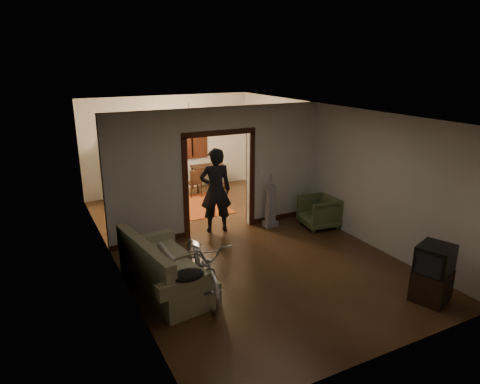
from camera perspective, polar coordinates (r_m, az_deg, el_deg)
floor at (r=9.33m, az=-0.85°, el=-6.56°), size 5.00×8.50×0.01m
ceiling at (r=8.58m, az=-0.93°, el=10.79°), size 5.00×8.50×0.01m
wall_back at (r=12.71m, az=-9.46°, el=6.31°), size 5.00×0.02×2.80m
wall_left at (r=8.11m, az=-16.93°, el=-0.49°), size 0.02×8.50×2.80m
wall_right at (r=10.17m, az=11.87°, el=3.44°), size 0.02×8.50×2.80m
partition_wall at (r=9.51m, az=-2.89°, el=2.83°), size 5.00×0.14×2.80m
door_casing at (r=9.59m, az=-2.87°, el=1.09°), size 1.74×0.20×2.32m
far_window at (r=12.87m, az=-6.46°, el=7.25°), size 0.98×0.06×1.28m
chandelier at (r=10.92m, az=-6.82°, el=9.70°), size 0.24×0.24×0.24m
light_switch at (r=9.94m, az=2.82°, el=2.59°), size 0.08×0.01×0.12m
sofa at (r=7.42m, az=-9.78°, el=-9.45°), size 1.19×2.14×0.93m
rolled_paper at (r=7.68m, az=-9.78°, el=-7.97°), size 0.10×0.76×0.10m
jacket at (r=6.57m, az=-6.99°, el=-10.96°), size 0.51×0.38×0.15m
bicycle at (r=7.26m, az=-5.01°, el=-9.43°), size 0.93×2.04×1.03m
armchair at (r=10.15m, az=10.47°, el=-2.62°), size 0.89×0.87×0.73m
tv_stand at (r=7.76m, az=24.14°, el=-11.29°), size 0.71×0.68×0.52m
crt_tv at (r=7.56m, az=24.57°, el=-8.21°), size 0.69×0.66×0.48m
vacuum at (r=9.99m, az=4.09°, el=-1.84°), size 0.36×0.32×1.01m
person at (r=9.55m, az=-3.27°, el=0.20°), size 0.80×0.62×1.94m
oriental_rug at (r=11.52m, az=-5.93°, el=-1.86°), size 1.49×1.96×0.01m
locker at (r=12.13m, az=-15.17°, el=2.48°), size 0.82×0.48×1.59m
globe at (r=11.90m, az=-15.61°, el=7.82°), size 0.28×0.28×0.28m
desk at (r=12.95m, az=-4.22°, el=1.98°), size 1.04×0.69×0.72m
desk_chair at (r=12.25m, az=-6.12°, el=1.25°), size 0.38×0.38×0.81m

